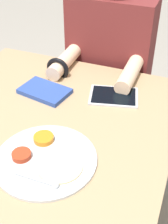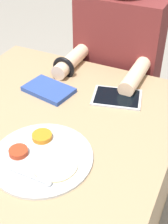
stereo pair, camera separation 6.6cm
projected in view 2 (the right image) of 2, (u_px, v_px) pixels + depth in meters
dining_table at (53, 183)px, 1.44m from camera, size 0.97×0.96×0.78m
thali_tray at (42, 157)px, 1.03m from camera, size 0.34×0.34×0.03m
red_notebook at (49, 90)px, 1.35m from camera, size 0.23×0.17×0.02m
tablet_device at (117, 97)px, 1.31m from camera, size 0.23×0.19×0.01m
person_diner at (116, 83)px, 1.73m from camera, size 0.43×0.47×1.27m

